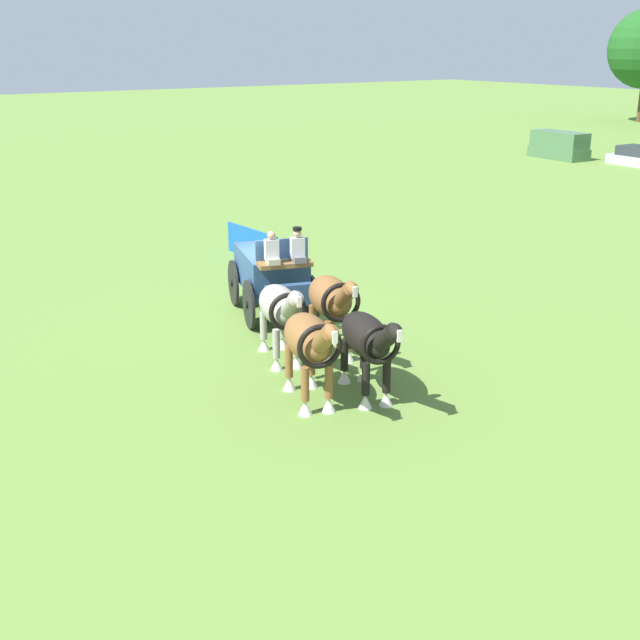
# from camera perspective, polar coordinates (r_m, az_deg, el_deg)

# --- Properties ---
(ground_plane) EXTENTS (220.00, 220.00, 0.00)m
(ground_plane) POSITION_cam_1_polar(r_m,az_deg,el_deg) (23.76, -3.38, 0.50)
(ground_plane) COLOR olive
(show_wagon) EXTENTS (5.78, 2.87, 2.85)m
(show_wagon) POSITION_cam_1_polar(r_m,az_deg,el_deg) (23.25, -3.35, 3.35)
(show_wagon) COLOR #2D4C7A
(show_wagon) RESTS_ON ground
(draft_horse_rear_near) EXTENTS (2.90, 1.50, 2.33)m
(draft_horse_rear_near) POSITION_cam_1_polar(r_m,az_deg,el_deg) (20.07, 0.82, 1.37)
(draft_horse_rear_near) COLOR brown
(draft_horse_rear_near) RESTS_ON ground
(draft_horse_rear_off) EXTENTS (2.92, 1.45, 2.22)m
(draft_horse_rear_off) POSITION_cam_1_polar(r_m,az_deg,el_deg) (19.75, -2.77, 0.77)
(draft_horse_rear_off) COLOR #9E998E
(draft_horse_rear_off) RESTS_ON ground
(draft_horse_lead_near) EXTENTS (3.03, 1.45, 2.21)m
(draft_horse_lead_near) POSITION_cam_1_polar(r_m,az_deg,el_deg) (17.76, 3.35, -1.38)
(draft_horse_lead_near) COLOR black
(draft_horse_lead_near) RESTS_ON ground
(draft_horse_lead_off) EXTENTS (2.91, 1.49, 2.29)m
(draft_horse_lead_off) POSITION_cam_1_polar(r_m,az_deg,el_deg) (17.37, -0.71, -1.56)
(draft_horse_lead_off) COLOR brown
(draft_horse_lead_off) RESTS_ON ground
(parked_vehicle_a) EXTENTS (4.11, 1.99, 1.78)m
(parked_vehicle_a) POSITION_cam_1_polar(r_m,az_deg,el_deg) (58.09, 16.34, 11.59)
(parked_vehicle_a) COLOR #477047
(parked_vehicle_a) RESTS_ON ground
(sponsor_banner) EXTENTS (3.20, 0.24, 1.10)m
(sponsor_banner) POSITION_cam_1_polar(r_m,az_deg,el_deg) (29.66, -4.74, 5.30)
(sponsor_banner) COLOR #1959B2
(sponsor_banner) RESTS_ON ground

